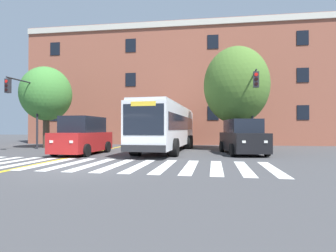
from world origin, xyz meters
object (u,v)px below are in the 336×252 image
car_red_near_lane (83,137)px  car_black_far_lane (242,138)px  traffic_light_far_corner (26,101)px  street_tree_curbside_small (46,94)px  city_bus (167,127)px  traffic_light_near_corner (254,96)px  street_tree_curbside_large (236,86)px

car_red_near_lane → car_black_far_lane: bearing=8.4°
car_black_far_lane → traffic_light_far_corner: bearing=176.4°
street_tree_curbside_small → city_bus: bearing=-11.1°
car_black_far_lane → traffic_light_near_corner: (0.95, 1.26, 2.80)m
city_bus → car_black_far_lane: bearing=-16.0°
city_bus → traffic_light_far_corner: 11.07m
city_bus → car_red_near_lane: (-5.00, -2.98, -0.66)m
city_bus → traffic_light_near_corner: 6.43m
car_red_near_lane → street_tree_curbside_small: street_tree_curbside_small is taller
car_red_near_lane → traffic_light_far_corner: (-5.88, 2.52, 2.67)m
traffic_light_far_corner → street_tree_curbside_large: 16.22m
car_red_near_lane → street_tree_curbside_small: (-5.84, 5.09, 3.51)m
city_bus → street_tree_curbside_large: size_ratio=1.46×
car_red_near_lane → street_tree_curbside_large: size_ratio=0.62×
city_bus → street_tree_curbside_small: 11.40m
city_bus → car_red_near_lane: size_ratio=2.34×
traffic_light_far_corner → street_tree_curbside_large: size_ratio=0.71×
street_tree_curbside_large → car_black_far_lane: bearing=-90.1°
city_bus → traffic_light_far_corner: traffic_light_far_corner is taller
traffic_light_near_corner → traffic_light_far_corner: size_ratio=1.04×
traffic_light_near_corner → car_black_far_lane: bearing=-127.0°
car_black_far_lane → street_tree_curbside_large: bearing=89.9°
car_black_far_lane → traffic_light_far_corner: (-16.01, 1.01, 2.74)m
car_red_near_lane → traffic_light_far_corner: traffic_light_far_corner is taller
car_red_near_lane → street_tree_curbside_large: bearing=25.4°
traffic_light_far_corner → car_red_near_lane: bearing=-23.2°
street_tree_curbside_large → street_tree_curbside_small: (-15.98, 0.29, -0.33)m
city_bus → car_black_far_lane: (5.13, -1.47, -0.73)m
traffic_light_near_corner → street_tree_curbside_small: (-16.92, 2.33, 0.78)m
city_bus → traffic_light_near_corner: (6.09, -0.21, 2.07)m
street_tree_curbside_small → traffic_light_near_corner: bearing=-7.8°
traffic_light_near_corner → street_tree_curbside_large: 2.51m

